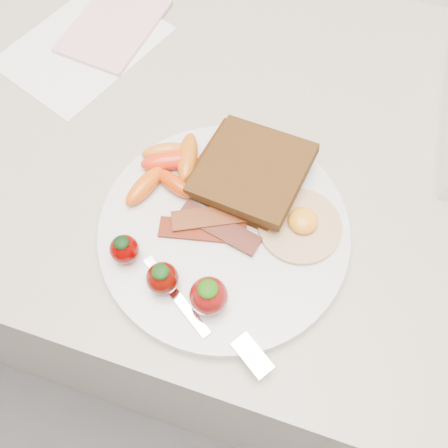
% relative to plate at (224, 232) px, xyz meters
% --- Properties ---
extents(counter, '(2.00, 0.60, 0.90)m').
position_rel_plate_xyz_m(counter, '(0.02, 0.14, -0.46)').
color(counter, gray).
rests_on(counter, ground).
extents(plate, '(0.27, 0.27, 0.02)m').
position_rel_plate_xyz_m(plate, '(0.00, 0.00, 0.00)').
color(plate, silver).
rests_on(plate, counter).
extents(toast_lower, '(0.12, 0.12, 0.01)m').
position_rel_plate_xyz_m(toast_lower, '(0.00, 0.07, 0.02)').
color(toast_lower, black).
rests_on(toast_lower, plate).
extents(toast_upper, '(0.13, 0.13, 0.03)m').
position_rel_plate_xyz_m(toast_upper, '(0.01, 0.07, 0.03)').
color(toast_upper, black).
rests_on(toast_upper, toast_lower).
extents(fried_egg, '(0.12, 0.12, 0.02)m').
position_rel_plate_xyz_m(fried_egg, '(0.08, 0.03, 0.01)').
color(fried_egg, beige).
rests_on(fried_egg, plate).
extents(bacon_strips, '(0.11, 0.07, 0.01)m').
position_rel_plate_xyz_m(bacon_strips, '(-0.01, -0.00, 0.01)').
color(bacon_strips, '#450805').
rests_on(bacon_strips, plate).
extents(baby_carrots, '(0.08, 0.12, 0.02)m').
position_rel_plate_xyz_m(baby_carrots, '(-0.08, 0.05, 0.02)').
color(baby_carrots, red).
rests_on(baby_carrots, plate).
extents(strawberries, '(0.13, 0.05, 0.05)m').
position_rel_plate_xyz_m(strawberries, '(-0.03, -0.08, 0.03)').
color(strawberries, '#620100').
rests_on(strawberries, plate).
extents(fork, '(0.16, 0.08, 0.00)m').
position_rel_plate_xyz_m(fork, '(0.02, -0.10, 0.01)').
color(fork, silver).
rests_on(fork, plate).
extents(paper_sheet, '(0.22, 0.25, 0.00)m').
position_rel_plate_xyz_m(paper_sheet, '(-0.27, 0.21, -0.01)').
color(paper_sheet, white).
rests_on(paper_sheet, counter).
extents(notepad, '(0.12, 0.16, 0.01)m').
position_rel_plate_xyz_m(notepad, '(-0.24, 0.25, -0.00)').
color(notepad, '#EDAABF').
rests_on(notepad, paper_sheet).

